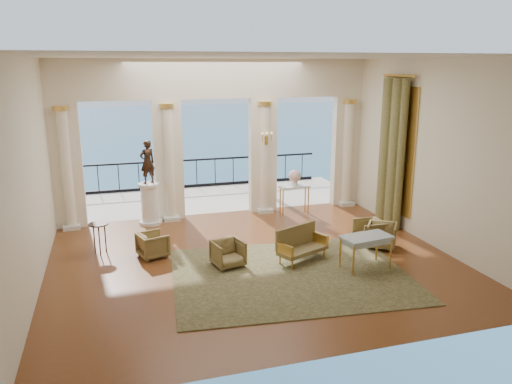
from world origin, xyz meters
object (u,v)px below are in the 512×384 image
object	(u,v)px
armchair_c	(369,230)
side_table	(99,228)
settee	(300,244)
game_table	(366,239)
armchair_d	(153,244)
armchair_b	(382,234)
statue	(147,162)
armchair_a	(228,252)
console_table	(294,191)
pedestal	(150,204)

from	to	relation	value
armchair_c	side_table	size ratio (longest dim) A/B	0.88
settee	game_table	xyz separation A→B (m)	(1.21, -0.83, 0.27)
armchair_d	settee	size ratio (longest dim) A/B	0.49
armchair_b	armchair_d	size ratio (longest dim) A/B	1.07
armchair_b	side_table	xyz separation A→B (m)	(-6.56, 1.56, 0.30)
armchair_d	statue	world-z (taller)	statue
game_table	side_table	world-z (taller)	side_table
armchair_a	side_table	size ratio (longest dim) A/B	0.87
armchair_b	armchair_c	bearing A→B (deg)	142.58
armchair_b	console_table	size ratio (longest dim) A/B	0.73
armchair_a	settee	distance (m)	1.66
armchair_c	statue	xyz separation A→B (m)	(-5.11, 3.15, 1.43)
settee	armchair_d	bearing A→B (deg)	136.44
armchair_a	armchair_d	distance (m)	1.86
armchair_a	armchair_b	size ratio (longest dim) A/B	0.96
pedestal	side_table	xyz separation A→B (m)	(-1.34, -1.98, 0.08)
armchair_a	console_table	world-z (taller)	console_table
settee	statue	bearing A→B (deg)	105.76
armchair_c	armchair_d	xyz separation A→B (m)	(-5.27, 0.61, -0.01)
armchair_b	statue	xyz separation A→B (m)	(-5.22, 3.54, 1.42)
armchair_d	console_table	distance (m)	4.95
side_table	armchair_c	bearing A→B (deg)	-10.33
pedestal	statue	world-z (taller)	statue
armchair_d	armchair_a	bearing A→B (deg)	-141.11
armchair_b	armchair_d	world-z (taller)	armchair_b
armchair_a	armchair_d	xyz separation A→B (m)	(-1.54, 1.04, -0.01)
pedestal	settee	bearing A→B (deg)	-50.88
game_table	armchair_c	bearing A→B (deg)	50.20
game_table	pedestal	size ratio (longest dim) A/B	0.99
armchair_b	armchair_d	bearing A→B (deg)	-154.97
statue	game_table	bearing A→B (deg)	108.31
game_table	side_table	distance (m)	6.14
armchair_d	console_table	bearing A→B (deg)	-79.25
armchair_c	console_table	bearing A→B (deg)	-162.42
settee	armchair_b	bearing A→B (deg)	-18.68
side_table	statue	bearing A→B (deg)	55.95
settee	side_table	size ratio (longest dim) A/B	1.75
armchair_c	side_table	distance (m)	6.56
armchair_b	statue	size ratio (longest dim) A/B	0.57
armchair_d	side_table	distance (m)	1.34
pedestal	side_table	distance (m)	2.39
armchair_a	settee	xyz separation A→B (m)	(1.65, -0.13, 0.07)
armchair_b	pedestal	xyz separation A→B (m)	(-5.22, 3.54, 0.22)
game_table	console_table	distance (m)	4.30
armchair_c	armchair_b	bearing A→B (deg)	17.49
settee	pedestal	bearing A→B (deg)	105.76
armchair_c	armchair_d	size ratio (longest dim) A/B	1.02
armchair_d	console_table	world-z (taller)	console_table
armchair_b	game_table	distance (m)	1.45
armchair_d	pedestal	distance (m)	2.56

